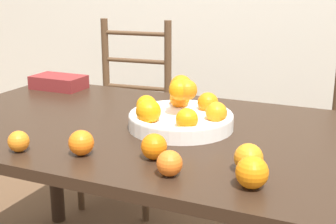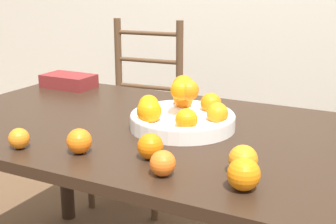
# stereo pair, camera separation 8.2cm
# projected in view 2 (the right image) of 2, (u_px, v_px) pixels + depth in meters

# --- Properties ---
(dining_table) EXTENTS (1.58, 0.95, 0.73)m
(dining_table) POSITION_uv_depth(u_px,v_px,m) (145.00, 149.00, 1.66)
(dining_table) COLOR black
(dining_table) RESTS_ON ground_plane
(fruit_bowl) EXTENTS (0.36, 0.36, 0.18)m
(fruit_bowl) POSITION_uv_depth(u_px,v_px,m) (182.00, 115.00, 1.58)
(fruit_bowl) COLOR white
(fruit_bowl) RESTS_ON dining_table
(orange_loose_0) EXTENTS (0.07, 0.07, 0.07)m
(orange_loose_0) POSITION_uv_depth(u_px,v_px,m) (150.00, 146.00, 1.32)
(orange_loose_0) COLOR orange
(orange_loose_0) RESTS_ON dining_table
(orange_loose_1) EXTENTS (0.08, 0.08, 0.08)m
(orange_loose_1) POSITION_uv_depth(u_px,v_px,m) (244.00, 174.00, 1.12)
(orange_loose_1) COLOR orange
(orange_loose_1) RESTS_ON dining_table
(orange_loose_2) EXTENTS (0.08, 0.08, 0.08)m
(orange_loose_2) POSITION_uv_depth(u_px,v_px,m) (243.00, 160.00, 1.22)
(orange_loose_2) COLOR orange
(orange_loose_2) RESTS_ON dining_table
(orange_loose_3) EXTENTS (0.07, 0.07, 0.07)m
(orange_loose_3) POSITION_uv_depth(u_px,v_px,m) (79.00, 141.00, 1.36)
(orange_loose_3) COLOR orange
(orange_loose_3) RESTS_ON dining_table
(orange_loose_4) EXTENTS (0.07, 0.07, 0.07)m
(orange_loose_4) POSITION_uv_depth(u_px,v_px,m) (163.00, 163.00, 1.21)
(orange_loose_4) COLOR orange
(orange_loose_4) RESTS_ON dining_table
(orange_loose_5) EXTENTS (0.06, 0.06, 0.06)m
(orange_loose_5) POSITION_uv_depth(u_px,v_px,m) (19.00, 138.00, 1.40)
(orange_loose_5) COLOR orange
(orange_loose_5) RESTS_ON dining_table
(chair_left) EXTENTS (0.46, 0.44, 1.01)m
(chair_left) POSITION_uv_depth(u_px,v_px,m) (139.00, 118.00, 2.60)
(chair_left) COLOR #513823
(chair_left) RESTS_ON ground_plane
(book_stack) EXTENTS (0.24, 0.15, 0.06)m
(book_stack) POSITION_uv_depth(u_px,v_px,m) (69.00, 81.00, 2.19)
(book_stack) COLOR maroon
(book_stack) RESTS_ON dining_table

